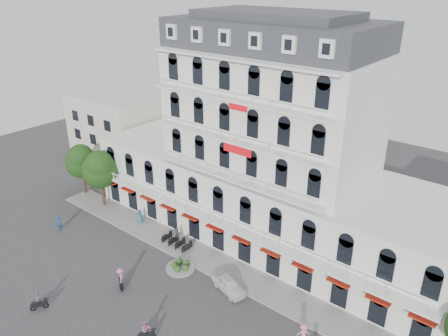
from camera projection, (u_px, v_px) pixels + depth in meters
ground at (159, 312)px, 41.13m from camera, size 120.00×120.00×0.00m
sidewalk at (220, 266)px, 47.48m from camera, size 53.00×4.00×0.16m
main_building at (270, 157)px, 49.81m from camera, size 45.00×15.00×25.80m
flank_building_west at (119, 131)px, 70.10m from camera, size 14.00×10.00×12.00m
traffic_island at (181, 267)px, 47.01m from camera, size 3.20×3.20×1.60m
parked_scooter_row at (177, 246)px, 51.02m from camera, size 4.40×1.80×1.10m
tree_west_outer at (81, 160)px, 60.94m from camera, size 4.50×4.48×7.76m
tree_west_inner at (100, 168)px, 57.57m from camera, size 4.76×4.76×8.25m
parked_car at (229, 285)px, 43.59m from camera, size 4.55×2.81×1.45m
rider_west at (38, 302)px, 41.13m from camera, size 1.06×1.53×1.95m
rider_southwest at (146, 331)px, 37.52m from camera, size 1.12×1.48×2.09m
rider_center at (121, 278)px, 43.73m from camera, size 1.45×1.29×2.37m
pedestrian_left at (140, 217)px, 55.27m from camera, size 1.13×1.04×1.95m
pedestrian_mid at (177, 235)px, 51.45m from camera, size 1.19×0.97×1.90m
pedestrian_right at (303, 333)px, 37.53m from camera, size 1.31×1.28×1.80m
pedestrian_far at (59, 224)px, 53.73m from camera, size 0.82×0.84×1.94m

